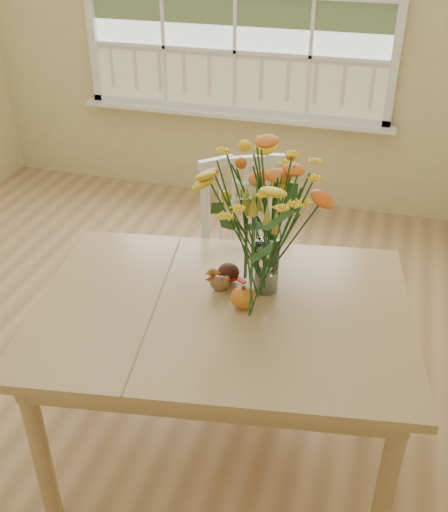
% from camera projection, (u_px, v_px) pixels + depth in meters
% --- Properties ---
extents(floor, '(4.00, 4.50, 0.01)m').
position_uv_depth(floor, '(120.00, 374.00, 3.13)').
color(floor, '#9F774D').
rests_on(floor, ground).
extents(wall_back, '(4.00, 0.02, 2.70)m').
position_uv_depth(wall_back, '(237.00, 22.00, 4.26)').
color(wall_back, '#CFBF85').
rests_on(wall_back, floor).
extents(dining_table, '(1.60, 1.25, 0.78)m').
position_uv_depth(dining_table, '(223.00, 326.00, 2.37)').
color(dining_table, tan).
rests_on(dining_table, floor).
extents(windsor_chair, '(0.63, 0.62, 1.03)m').
position_uv_depth(windsor_chair, '(249.00, 252.00, 3.06)').
color(windsor_chair, white).
rests_on(windsor_chair, floor).
extents(flower_vase, '(0.46, 0.46, 0.54)m').
position_uv_depth(flower_vase, '(269.00, 218.00, 2.25)').
color(flower_vase, white).
rests_on(flower_vase, dining_table).
extents(pumpkin, '(0.10, 0.10, 0.08)m').
position_uv_depth(pumpkin, '(243.00, 298.00, 2.30)').
color(pumpkin, '#C55F17').
rests_on(pumpkin, dining_table).
extents(turkey_figurine, '(0.09, 0.08, 0.10)m').
position_uv_depth(turkey_figurine, '(220.00, 283.00, 2.39)').
color(turkey_figurine, '#CCB78C').
rests_on(turkey_figurine, dining_table).
extents(dark_gourd, '(0.13, 0.09, 0.08)m').
position_uv_depth(dark_gourd, '(228.00, 273.00, 2.45)').
color(dark_gourd, '#38160F').
rests_on(dark_gourd, dining_table).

